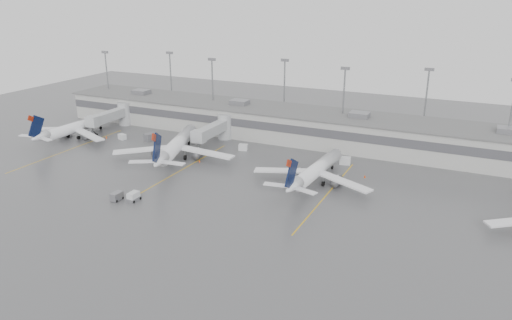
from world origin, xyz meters
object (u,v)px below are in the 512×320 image
at_px(jet_far_left, 74,128).
at_px(baggage_tug, 134,197).
at_px(jet_mid_right, 315,170).
at_px(jet_mid_left, 176,145).

bearing_deg(jet_far_left, baggage_tug, -31.59).
relative_size(jet_far_left, jet_mid_right, 0.99).
distance_m(jet_mid_left, jet_mid_right, 36.42).
bearing_deg(jet_mid_right, jet_far_left, -179.27).
height_order(jet_far_left, jet_mid_left, jet_mid_left).
height_order(jet_mid_left, jet_mid_right, jet_mid_left).
bearing_deg(jet_far_left, jet_mid_right, -1.44).
relative_size(jet_far_left, jet_mid_left, 0.90).
bearing_deg(jet_mid_left, jet_mid_right, -19.35).
height_order(jet_far_left, jet_mid_right, jet_mid_right).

